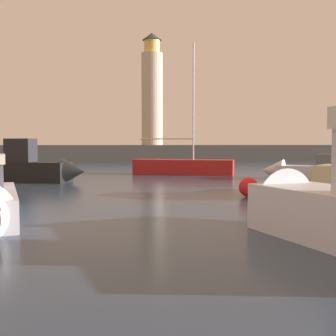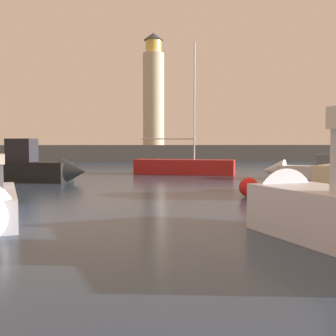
% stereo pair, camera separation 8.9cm
% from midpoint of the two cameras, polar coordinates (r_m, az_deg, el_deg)
% --- Properties ---
extents(ground_plane, '(220.00, 220.00, 0.00)m').
position_cam_midpoint_polar(ground_plane, '(30.20, -2.05, -1.29)').
color(ground_plane, '#2D3D51').
extents(breakwater, '(64.12, 5.83, 2.23)m').
position_cam_midpoint_polar(breakwater, '(58.65, -4.52, 2.04)').
color(breakwater, '#423F3D').
rests_on(breakwater, ground_plane).
extents(lighthouse, '(2.94, 2.94, 15.48)m').
position_cam_midpoint_polar(lighthouse, '(59.25, -1.94, 10.24)').
color(lighthouse, beige).
rests_on(lighthouse, breakwater).
extents(motorboat_3, '(4.01, 7.87, 3.59)m').
position_cam_midpoint_polar(motorboat_3, '(11.30, 21.60, -4.46)').
color(motorboat_3, silver).
rests_on(motorboat_3, ground_plane).
extents(motorboat_4, '(7.13, 4.05, 2.89)m').
position_cam_midpoint_polar(motorboat_4, '(27.98, -17.44, -0.07)').
color(motorboat_4, black).
rests_on(motorboat_4, ground_plane).
extents(motorboat_6, '(6.33, 5.16, 2.06)m').
position_cam_midpoint_polar(motorboat_6, '(30.59, 18.24, -0.36)').
color(motorboat_6, silver).
rests_on(motorboat_6, ground_plane).
extents(sailboat_moored, '(8.05, 4.48, 10.28)m').
position_cam_midpoint_polar(sailboat_moored, '(33.28, 2.32, 0.22)').
color(sailboat_moored, '#B21E1E').
rests_on(sailboat_moored, ground_plane).
extents(mooring_buoy, '(0.90, 0.90, 0.90)m').
position_cam_midpoint_polar(mooring_buoy, '(19.47, 11.06, -2.58)').
color(mooring_buoy, red).
rests_on(mooring_buoy, ground_plane).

